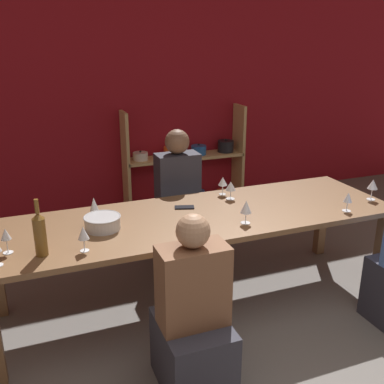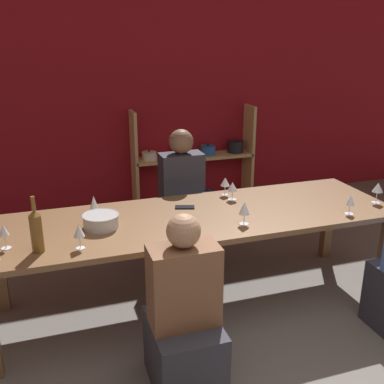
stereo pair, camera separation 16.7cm
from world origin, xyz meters
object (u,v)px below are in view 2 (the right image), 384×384
at_px(wine_glass_empty_b, 94,203).
at_px(cell_phone, 185,207).
at_px(wine_glass_white_a, 245,209).
at_px(wine_glass_white_c, 232,187).
at_px(wine_glass_red_b, 79,231).
at_px(person_near_a, 184,327).
at_px(shelf_unit, 198,171).
at_px(wine_glass_empty_c, 4,231).
at_px(wine_glass_red_c, 225,182).
at_px(dining_table, 196,224).
at_px(mixing_bowl, 101,220).
at_px(wine_glass_white_b, 378,188).
at_px(person_far_a, 182,213).
at_px(wine_bottle_green, 36,230).
at_px(wine_glass_empty_d, 350,201).

bearing_deg(wine_glass_empty_b, cell_phone, -1.16).
relative_size(wine_glass_white_a, wine_glass_white_c, 1.14).
bearing_deg(wine_glass_red_b, person_near_a, -44.76).
height_order(shelf_unit, wine_glass_empty_c, shelf_unit).
bearing_deg(wine_glass_white_a, wine_glass_empty_b, 155.42).
relative_size(wine_glass_red_b, wine_glass_white_a, 0.96).
distance_m(wine_glass_red_c, wine_glass_empty_c, 1.76).
xyz_separation_m(shelf_unit, person_near_a, (-1.07, -2.89, -0.04)).
bearing_deg(dining_table, cell_phone, 101.39).
relative_size(wine_glass_red_c, person_near_a, 0.14).
height_order(mixing_bowl, wine_glass_empty_c, wine_glass_empty_c).
bearing_deg(wine_glass_white_b, wine_glass_empty_b, 169.93).
xyz_separation_m(cell_phone, person_far_a, (0.16, 0.60, -0.29)).
height_order(wine_bottle_green, cell_phone, wine_bottle_green).
relative_size(wine_bottle_green, wine_glass_white_a, 2.11).
xyz_separation_m(wine_glass_empty_c, person_near_a, (0.96, -0.66, -0.47)).
bearing_deg(wine_glass_white_b, wine_glass_white_c, 158.20).
distance_m(wine_glass_empty_c, wine_glass_white_c, 1.74).
distance_m(wine_glass_red_b, wine_glass_empty_b, 0.51).
bearing_deg(wine_glass_red_b, wine_glass_empty_b, 73.28).
relative_size(wine_bottle_green, cell_phone, 2.20).
distance_m(wine_glass_white_b, wine_glass_white_c, 1.15).
xyz_separation_m(mixing_bowl, wine_glass_white_a, (0.97, -0.26, 0.07)).
distance_m(mixing_bowl, wine_glass_white_b, 2.16).
bearing_deg(cell_phone, person_far_a, 75.32).
xyz_separation_m(dining_table, wine_glass_empty_c, (-1.31, -0.16, 0.19)).
bearing_deg(shelf_unit, wine_glass_red_c, -101.41).
height_order(shelf_unit, wine_glass_empty_d, shelf_unit).
relative_size(mixing_bowl, wine_glass_empty_b, 1.51).
relative_size(wine_glass_red_c, wine_glass_empty_b, 0.91).
distance_m(shelf_unit, wine_glass_empty_c, 3.05).
relative_size(dining_table, wine_glass_white_c, 20.38).
relative_size(mixing_bowl, wine_bottle_green, 0.71).
relative_size(wine_glass_empty_b, wine_glass_white_c, 1.14).
xyz_separation_m(dining_table, wine_glass_red_b, (-0.87, -0.30, 0.19)).
bearing_deg(wine_glass_red_b, cell_phone, 29.53).
bearing_deg(wine_glass_white_c, wine_glass_empty_c, -167.30).
relative_size(wine_glass_white_c, person_near_a, 0.13).
xyz_separation_m(wine_glass_white_c, cell_phone, (-0.42, -0.05, -0.10)).
relative_size(wine_glass_white_c, person_far_a, 0.12).
bearing_deg(wine_glass_empty_d, wine_glass_empty_b, 163.99).
xyz_separation_m(wine_glass_red_b, cell_phone, (0.83, 0.47, -0.11)).
xyz_separation_m(dining_table, wine_glass_red_c, (0.37, 0.35, 0.18)).
xyz_separation_m(wine_glass_red_b, wine_glass_empty_b, (0.15, 0.49, -0.00)).
bearing_deg(wine_glass_red_b, wine_glass_white_c, 22.75).
bearing_deg(wine_glass_empty_c, wine_bottle_green, -28.43).
height_order(wine_glass_empty_c, wine_glass_white_c, wine_glass_empty_c).
distance_m(dining_table, wine_glass_empty_b, 0.77).
bearing_deg(wine_glass_red_b, wine_glass_white_b, 2.48).
height_order(wine_glass_red_b, person_far_a, person_far_a).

